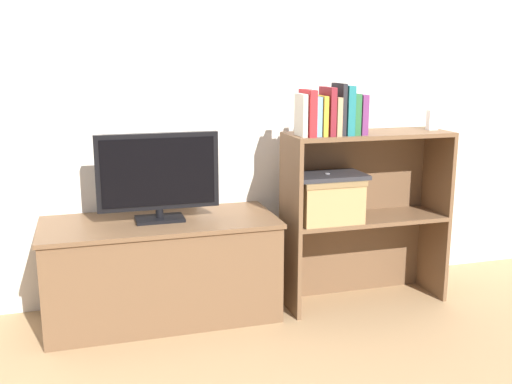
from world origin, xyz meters
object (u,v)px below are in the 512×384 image
book_crimson (308,113)px  book_plum (359,114)px  book_mustard (321,116)px  book_charcoal (339,109)px  tv_stand (162,269)px  book_skyblue (315,116)px  laptop (327,176)px  book_forest (352,114)px  storage_basket_left (327,197)px  book_teal (345,110)px  book_maroon (327,111)px  book_tan (333,116)px  baby_monitor (432,120)px  book_ivory (301,115)px  tv (158,175)px

book_crimson → book_plum: book_crimson is taller
book_mustard → book_charcoal: bearing=0.0°
book_crimson → tv_stand: bearing=169.8°
book_skyblue → book_mustard: 0.03m
book_crimson → laptop: bearing=10.8°
book_plum → book_skyblue: bearing=180.0°
book_crimson → book_mustard: book_crimson is taller
book_forest → storage_basket_left: size_ratio=0.62×
book_teal → book_maroon: bearing=180.0°
book_skyblue → laptop: book_skyblue is taller
book_tan → book_teal: (0.06, 0.00, 0.03)m
baby_monitor → storage_basket_left: (-0.56, -0.01, -0.35)m
book_ivory → book_teal: (0.22, 0.00, 0.02)m
book_charcoal → tv_stand: bearing=171.6°
tv_stand → book_teal: 1.14m
book_mustard → book_forest: bearing=0.0°
laptop → book_ivory: bearing=-171.5°
book_skyblue → book_forest: size_ratio=0.94×
book_crimson → baby_monitor: bearing=3.1°
book_maroon → book_plum: bearing=0.0°
baby_monitor → laptop: (-0.56, -0.02, -0.25)m
tv_stand → baby_monitor: (1.35, -0.08, 0.67)m
book_ivory → baby_monitor: 0.71m
book_crimson → book_plum: bearing=0.0°
book_charcoal → book_plum: size_ratio=1.28×
tv → book_maroon: (0.77, -0.12, 0.28)m
book_forest → book_maroon: bearing=180.0°
book_teal → laptop: book_teal is taller
tv → book_skyblue: size_ratio=3.10×
tv → book_plum: 0.97m
book_charcoal → baby_monitor: 0.53m
book_mustard → book_plum: (0.19, 0.00, 0.00)m
book_charcoal → book_mustard: bearing=180.0°
book_charcoal → baby_monitor: (0.52, 0.04, -0.07)m
book_plum → tv: bearing=172.6°
book_ivory → storage_basket_left: bearing=8.5°
book_crimson → book_teal: (0.19, 0.00, 0.01)m
book_teal → laptop: (-0.07, 0.02, -0.31)m
book_mustard → book_teal: 0.12m
book_skyblue → book_plum: size_ratio=0.97×
tv_stand → book_ivory: 0.97m
laptop → book_skyblue: bearing=-164.3°
tv → book_tan: (0.80, -0.12, 0.25)m
tv → book_teal: size_ratio=2.45×
book_charcoal → book_teal: book_charcoal is taller
book_tan → tv_stand: bearing=171.4°
book_crimson → book_plum: (0.26, 0.00, -0.01)m
book_ivory → book_skyblue: book_ivory is taller
tv_stand → book_ivory: size_ratio=5.63×
book_teal → book_crimson: bearing=180.0°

